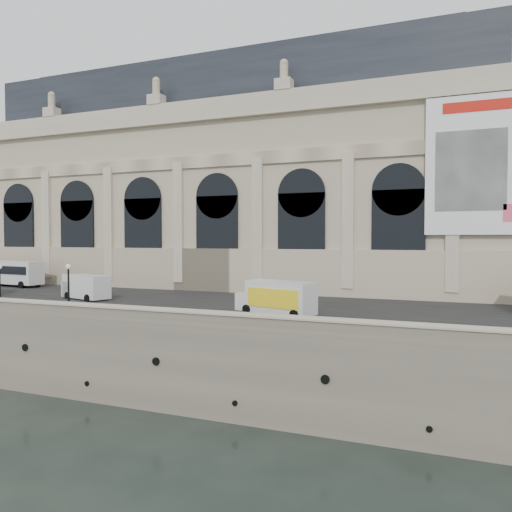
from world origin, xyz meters
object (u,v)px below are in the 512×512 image
at_px(bus_left, 8,272).
at_px(van_c, 84,287).
at_px(box_truck, 277,298).
at_px(lamp_right, 69,289).
at_px(lamp_left, 0,287).

height_order(bus_left, van_c, bus_left).
bearing_deg(box_truck, lamp_right, -158.90).
distance_m(lamp_left, lamp_right, 7.27).
bearing_deg(van_c, bus_left, 158.28).
bearing_deg(lamp_left, bus_left, 136.70).
distance_m(box_truck, lamp_left, 23.76).
bearing_deg(van_c, lamp_right, -56.04).
distance_m(bus_left, lamp_left, 23.51).
height_order(lamp_left, lamp_right, lamp_right).
distance_m(bus_left, box_truck, 41.23).
bearing_deg(lamp_right, van_c, 123.96).
bearing_deg(bus_left, lamp_left, -43.30).
xyz_separation_m(box_truck, lamp_left, (-22.92, -6.24, 0.58)).
distance_m(van_c, lamp_right, 10.26).
height_order(bus_left, lamp_right, lamp_right).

